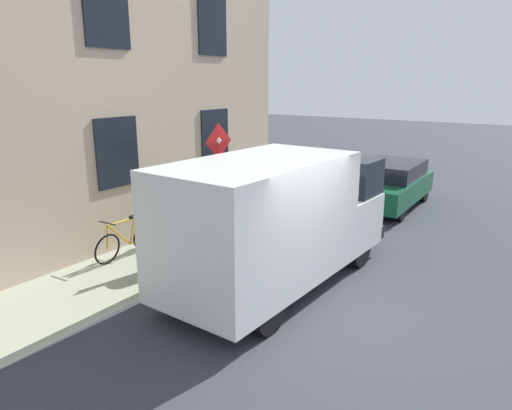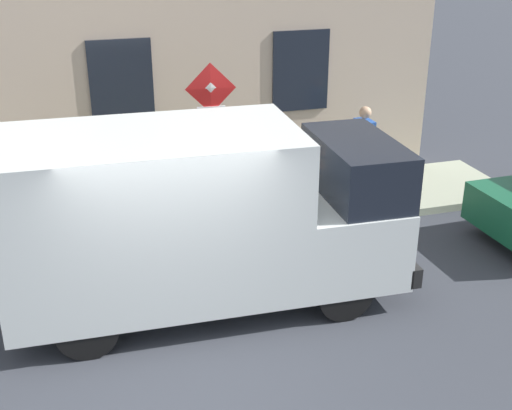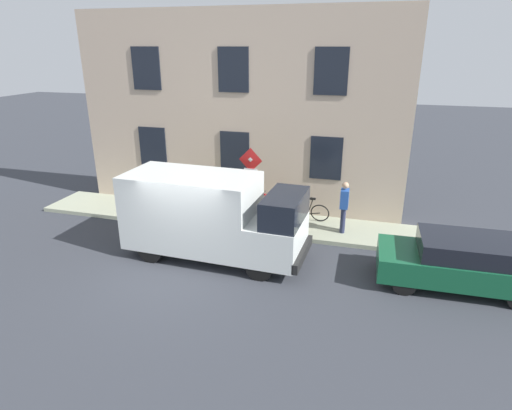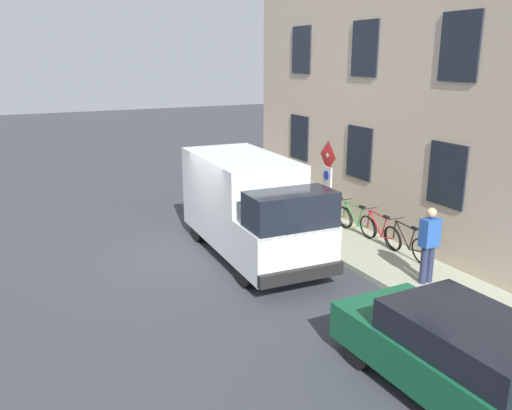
{
  "view_description": "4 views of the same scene",
  "coord_description": "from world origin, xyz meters",
  "px_view_note": "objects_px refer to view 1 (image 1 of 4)",
  "views": [
    {
      "loc": [
        -3.21,
        6.51,
        3.79
      ],
      "look_at": [
        2.02,
        -1.18,
        1.29
      ],
      "focal_mm": 32.43,
      "sensor_mm": 36.0,
      "label": 1
    },
    {
      "loc": [
        -6.87,
        1.12,
        4.97
      ],
      "look_at": [
        2.0,
        -1.58,
        0.96
      ],
      "focal_mm": 46.98,
      "sensor_mm": 36.0,
      "label": 2
    },
    {
      "loc": [
        -9.72,
        -4.93,
        5.97
      ],
      "look_at": [
        2.68,
        -1.42,
        1.16
      ],
      "focal_mm": 30.12,
      "sensor_mm": 36.0,
      "label": 3
    },
    {
      "loc": [
        -4.55,
        -12.11,
        4.96
      ],
      "look_at": [
        1.7,
        0.38,
        1.03
      ],
      "focal_mm": 37.05,
      "sensor_mm": 36.0,
      "label": 4
    }
  ],
  "objects_px": {
    "parked_hatchback": "(389,183)",
    "litter_bin": "(167,247)",
    "bicycle_green": "(162,228)",
    "delivery_van": "(278,218)",
    "bicycle_orange": "(126,240)",
    "bicycle_red": "(192,217)",
    "bicycle_black": "(218,208)",
    "sign_post_stacked": "(219,169)",
    "pedestrian": "(267,181)"
  },
  "relations": [
    {
      "from": "parked_hatchback",
      "to": "litter_bin",
      "type": "bearing_deg",
      "value": -15.15
    },
    {
      "from": "bicycle_green",
      "to": "delivery_van",
      "type": "bearing_deg",
      "value": 82.88
    },
    {
      "from": "delivery_van",
      "to": "bicycle_orange",
      "type": "distance_m",
      "value": 3.45
    },
    {
      "from": "bicycle_red",
      "to": "bicycle_green",
      "type": "bearing_deg",
      "value": 2.3
    },
    {
      "from": "delivery_van",
      "to": "litter_bin",
      "type": "relative_size",
      "value": 6.01
    },
    {
      "from": "bicycle_black",
      "to": "bicycle_orange",
      "type": "bearing_deg",
      "value": 3.15
    },
    {
      "from": "sign_post_stacked",
      "to": "parked_hatchback",
      "type": "relative_size",
      "value": 0.66
    },
    {
      "from": "delivery_van",
      "to": "bicycle_orange",
      "type": "height_order",
      "value": "delivery_van"
    },
    {
      "from": "parked_hatchback",
      "to": "bicycle_red",
      "type": "distance_m",
      "value": 6.42
    },
    {
      "from": "parked_hatchback",
      "to": "bicycle_orange",
      "type": "xyz_separation_m",
      "value": [
        3.09,
        7.71,
        -0.22
      ]
    },
    {
      "from": "bicycle_green",
      "to": "litter_bin",
      "type": "relative_size",
      "value": 1.91
    },
    {
      "from": "sign_post_stacked",
      "to": "bicycle_green",
      "type": "distance_m",
      "value": 2.01
    },
    {
      "from": "bicycle_green",
      "to": "pedestrian",
      "type": "bearing_deg",
      "value": 164.87
    },
    {
      "from": "parked_hatchback",
      "to": "pedestrian",
      "type": "xyz_separation_m",
      "value": [
        2.43,
        3.21,
        0.34
      ]
    },
    {
      "from": "pedestrian",
      "to": "litter_bin",
      "type": "height_order",
      "value": "pedestrian"
    },
    {
      "from": "pedestrian",
      "to": "parked_hatchback",
      "type": "bearing_deg",
      "value": 141.58
    },
    {
      "from": "pedestrian",
      "to": "litter_bin",
      "type": "distance_m",
      "value": 4.53
    },
    {
      "from": "bicycle_black",
      "to": "litter_bin",
      "type": "relative_size",
      "value": 1.91
    },
    {
      "from": "bicycle_orange",
      "to": "pedestrian",
      "type": "distance_m",
      "value": 4.58
    },
    {
      "from": "parked_hatchback",
      "to": "bicycle_red",
      "type": "height_order",
      "value": "parked_hatchback"
    },
    {
      "from": "bicycle_green",
      "to": "bicycle_red",
      "type": "bearing_deg",
      "value": 175.71
    },
    {
      "from": "bicycle_green",
      "to": "pedestrian",
      "type": "xyz_separation_m",
      "value": [
        -0.66,
        -3.46,
        0.56
      ]
    },
    {
      "from": "sign_post_stacked",
      "to": "bicycle_red",
      "type": "xyz_separation_m",
      "value": [
        1.33,
        -0.55,
        -1.43
      ]
    },
    {
      "from": "delivery_van",
      "to": "parked_hatchback",
      "type": "bearing_deg",
      "value": 3.52
    },
    {
      "from": "bicycle_orange",
      "to": "pedestrian",
      "type": "xyz_separation_m",
      "value": [
        -0.66,
        -4.5,
        0.56
      ]
    },
    {
      "from": "bicycle_green",
      "to": "bicycle_orange",
      "type": "xyz_separation_m",
      "value": [
        0.0,
        1.04,
        0.0
      ]
    },
    {
      "from": "parked_hatchback",
      "to": "pedestrian",
      "type": "height_order",
      "value": "pedestrian"
    },
    {
      "from": "bicycle_green",
      "to": "pedestrian",
      "type": "height_order",
      "value": "pedestrian"
    },
    {
      "from": "pedestrian",
      "to": "litter_bin",
      "type": "bearing_deg",
      "value": 5.43
    },
    {
      "from": "sign_post_stacked",
      "to": "pedestrian",
      "type": "distance_m",
      "value": 3.17
    },
    {
      "from": "bicycle_red",
      "to": "litter_bin",
      "type": "distance_m",
      "value": 2.38
    },
    {
      "from": "bicycle_red",
      "to": "litter_bin",
      "type": "bearing_deg",
      "value": 32.3
    },
    {
      "from": "parked_hatchback",
      "to": "bicycle_green",
      "type": "distance_m",
      "value": 7.35
    },
    {
      "from": "bicycle_black",
      "to": "bicycle_green",
      "type": "bearing_deg",
      "value": 3.16
    },
    {
      "from": "sign_post_stacked",
      "to": "bicycle_black",
      "type": "xyz_separation_m",
      "value": [
        1.33,
        -1.6,
        -1.43
      ]
    },
    {
      "from": "delivery_van",
      "to": "bicycle_green",
      "type": "bearing_deg",
      "value": 89.49
    },
    {
      "from": "bicycle_red",
      "to": "litter_bin",
      "type": "xyz_separation_m",
      "value": [
        -1.19,
        2.06,
        0.08
      ]
    },
    {
      "from": "pedestrian",
      "to": "sign_post_stacked",
      "type": "bearing_deg",
      "value": 11.37
    },
    {
      "from": "delivery_van",
      "to": "bicycle_green",
      "type": "height_order",
      "value": "delivery_van"
    },
    {
      "from": "parked_hatchback",
      "to": "bicycle_orange",
      "type": "bearing_deg",
      "value": -23.09
    },
    {
      "from": "bicycle_black",
      "to": "bicycle_red",
      "type": "height_order",
      "value": "same"
    },
    {
      "from": "sign_post_stacked",
      "to": "litter_bin",
      "type": "xyz_separation_m",
      "value": [
        0.14,
        1.5,
        -1.35
      ]
    },
    {
      "from": "bicycle_green",
      "to": "bicycle_orange",
      "type": "distance_m",
      "value": 1.04
    },
    {
      "from": "delivery_van",
      "to": "bicycle_red",
      "type": "xyz_separation_m",
      "value": [
        3.23,
        -1.2,
        -0.82
      ]
    },
    {
      "from": "bicycle_orange",
      "to": "sign_post_stacked",
      "type": "bearing_deg",
      "value": 136.18
    },
    {
      "from": "bicycle_black",
      "to": "pedestrian",
      "type": "bearing_deg",
      "value": 157.45
    },
    {
      "from": "litter_bin",
      "to": "bicycle_red",
      "type": "bearing_deg",
      "value": -59.96
    },
    {
      "from": "bicycle_red",
      "to": "sign_post_stacked",
      "type": "bearing_deg",
      "value": 69.63
    },
    {
      "from": "bicycle_red",
      "to": "bicycle_orange",
      "type": "bearing_deg",
      "value": 2.28
    },
    {
      "from": "sign_post_stacked",
      "to": "delivery_van",
      "type": "relative_size",
      "value": 0.5
    }
  ]
}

